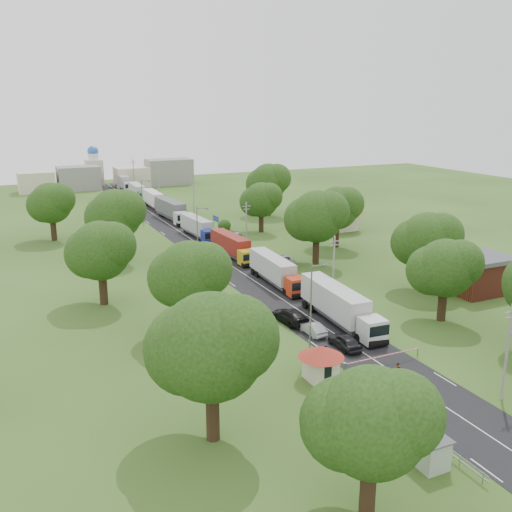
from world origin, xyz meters
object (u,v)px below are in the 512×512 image
boom_barrier (371,360)px  info_sign (216,222)px  guard_booth (321,359)px  car_lane_mid (312,329)px  truck_0 (339,305)px  pedestrian_near (398,371)px  car_lane_front (345,342)px

boom_barrier → info_sign: 60.39m
boom_barrier → info_sign: size_ratio=2.25×
guard_booth → car_lane_mid: 11.02m
boom_barrier → truck_0: size_ratio=0.59×
truck_0 → car_lane_mid: size_ratio=3.72×
guard_booth → pedestrian_near: bearing=-24.8°
info_sign → car_lane_mid: info_sign is taller
car_lane_front → pedestrian_near: pedestrian_near is taller
car_lane_mid → car_lane_front: bearing=101.1°
guard_booth → truck_0: bearing=50.7°
boom_barrier → car_lane_front: bearing=87.9°
boom_barrier → truck_0: (3.49, 11.40, 1.40)m
info_sign → boom_barrier: bearing=-96.2°
car_lane_mid → truck_0: bearing=-163.5°
info_sign → car_lane_mid: 50.82m
boom_barrier → guard_booth: size_ratio=2.10×
truck_0 → car_lane_mid: truck_0 is taller
boom_barrier → car_lane_mid: bearing=95.9°
car_lane_front → car_lane_mid: size_ratio=1.11×
info_sign → car_lane_mid: size_ratio=0.98×
boom_barrier → guard_booth: 5.98m
car_lane_front → boom_barrier: bearing=88.4°
info_sign → pedestrian_near: size_ratio=2.49×
truck_0 → info_sign: bearing=86.4°
car_lane_mid → pedestrian_near: 13.04m
info_sign → car_lane_mid: bearing=-98.6°
truck_0 → boom_barrier: bearing=-107.0°
boom_barrier → car_lane_mid: car_lane_mid is taller
guard_booth → truck_0: truck_0 is taller
car_lane_front → pedestrian_near: (0.67, -8.10, 0.03)m
truck_0 → pedestrian_near: size_ratio=9.51×
car_lane_front → pedestrian_near: size_ratio=2.83×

